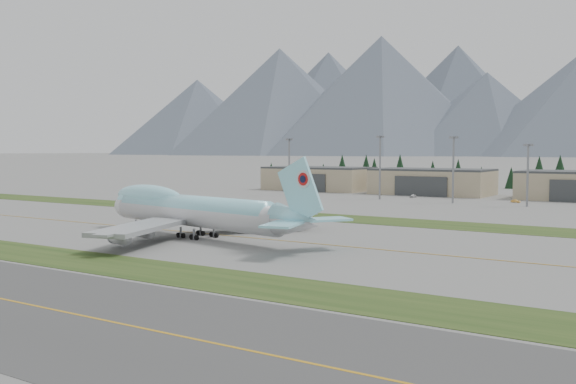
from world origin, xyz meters
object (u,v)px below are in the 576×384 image
Objects in this scene: boeing_747_freighter at (193,210)px; service_vehicle_b at (516,203)px; hangar_left at (319,178)px; service_vehicle_a at (413,198)px; hangar_center at (432,182)px.

boeing_747_freighter is 19.94× the size of service_vehicle_b.
service_vehicle_a is at bearing -21.15° from hangar_left.
hangar_left is 12.77× the size of service_vehicle_a.
hangar_center is 22.02m from service_vehicle_a.
service_vehicle_b is at bearing 85.07° from boeing_747_freighter.
service_vehicle_a reaches higher than service_vehicle_b.
boeing_747_freighter is 155.43m from hangar_center.
hangar_left and hangar_center have the same top height.
boeing_747_freighter is at bearing -88.44° from service_vehicle_a.
hangar_left is 98.58m from service_vehicle_b.
hangar_left is 14.43× the size of service_vehicle_b.
boeing_747_freighter reaches higher than service_vehicle_b.
boeing_747_freighter is 1.38× the size of hangar_left.
hangar_left is at bearing 158.86° from service_vehicle_a.
boeing_747_freighter is at bearing -88.60° from hangar_center.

